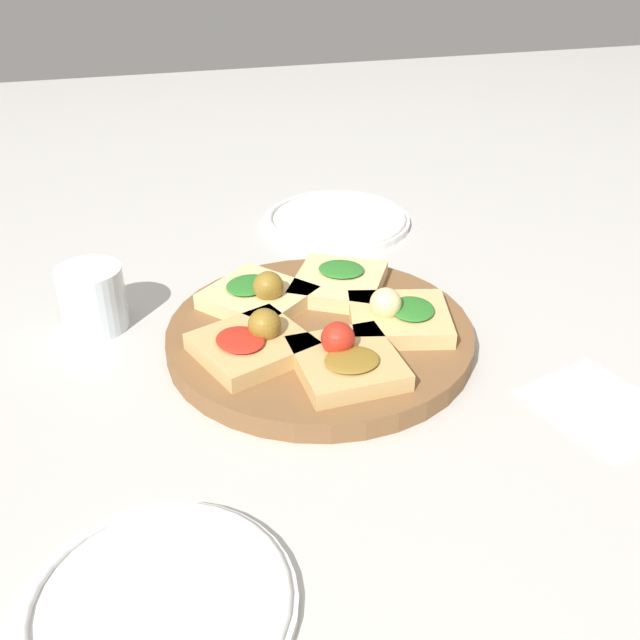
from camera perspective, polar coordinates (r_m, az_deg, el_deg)
The scene contains 11 objects.
ground_plane at distance 0.92m, azimuth 0.00°, elevation -1.91°, with size 3.00×3.00×0.00m, color beige.
serving_board at distance 0.92m, azimuth 0.00°, elevation -1.23°, with size 0.37×0.37×0.03m, color brown.
focaccia_slice_0 at distance 0.83m, azimuth 2.03°, elevation -2.96°, with size 0.13×0.12×0.05m.
focaccia_slice_1 at distance 0.91m, azimuth 5.96°, elevation 0.34°, with size 0.13×0.14×0.05m.
focaccia_slice_2 at distance 0.99m, azimuth 1.44°, elevation 2.90°, with size 0.16×0.15×0.03m.
focaccia_slice_3 at distance 0.95m, azimuth -4.68°, elevation 1.91°, with size 0.16×0.16×0.05m.
focaccia_slice_4 at distance 0.86m, azimuth -5.10°, elevation -1.67°, with size 0.15×0.15×0.05m.
plate_left at distance 0.64m, azimuth -12.13°, elevation -20.39°, with size 0.22×0.22×0.02m.
plate_right at distance 1.25m, azimuth 1.28°, elevation 7.67°, with size 0.24×0.24×0.02m.
water_glass at distance 0.98m, azimuth -16.94°, elevation 1.60°, with size 0.08×0.08×0.08m, color silver.
napkin_stack at distance 0.88m, azimuth 20.57°, elevation -6.10°, with size 0.14×0.12×0.00m, color white.
Camera 1 is at (-0.75, 0.20, 0.50)m, focal length 42.00 mm.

